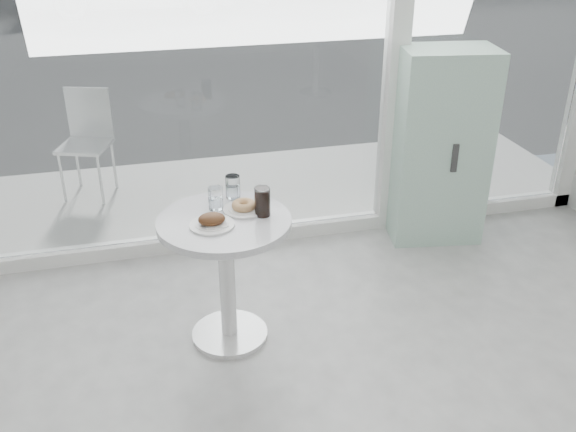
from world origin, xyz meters
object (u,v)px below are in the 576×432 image
object	(u,v)px
patio_chair	(87,136)
water_tumbler_b	(233,188)
main_table	(226,255)
plate_fritter	(212,221)
water_tumbler_a	(216,200)
mint_cabinet	(440,147)
cola_glass	(262,202)
plate_donut	(244,207)

from	to	relation	value
patio_chair	water_tumbler_b	distance (m)	2.14
main_table	plate_fritter	xyz separation A→B (m)	(-0.07, -0.06, 0.25)
plate_fritter	water_tumbler_b	xyz separation A→B (m)	(0.16, 0.31, 0.03)
water_tumbler_b	water_tumbler_a	bearing A→B (deg)	-134.02
mint_cabinet	plate_fritter	xyz separation A→B (m)	(-1.76, -0.94, 0.10)
main_table	water_tumbler_a	xyz separation A→B (m)	(-0.02, 0.13, 0.28)
mint_cabinet	plate_fritter	bearing A→B (deg)	-142.66
main_table	water_tumbler_a	bearing A→B (deg)	99.61
plate_fritter	water_tumbler_b	bearing A→B (deg)	62.27
plate_fritter	cola_glass	size ratio (longest dim) A/B	1.46
main_table	patio_chair	xyz separation A→B (m)	(-0.79, 2.18, -0.01)
cola_glass	patio_chair	bearing A→B (deg)	114.56
plate_fritter	plate_donut	size ratio (longest dim) A/B	1.03
plate_fritter	mint_cabinet	bearing A→B (deg)	28.09
patio_chair	plate_fritter	bearing A→B (deg)	-52.25
mint_cabinet	water_tumbler_b	xyz separation A→B (m)	(-1.60, -0.63, 0.13)
main_table	plate_donut	distance (m)	0.28
cola_glass	plate_donut	bearing A→B (deg)	137.44
main_table	cola_glass	world-z (taller)	cola_glass
patio_chair	water_tumbler_a	world-z (taller)	patio_chair
water_tumbler_a	water_tumbler_b	distance (m)	0.17
patio_chair	plate_donut	world-z (taller)	patio_chair
cola_glass	water_tumbler_b	bearing A→B (deg)	114.56
patio_chair	water_tumbler_a	bearing A→B (deg)	-49.55
plate_donut	water_tumbler_a	world-z (taller)	water_tumbler_a
cola_glass	main_table	bearing A→B (deg)	179.00
mint_cabinet	water_tumbler_b	distance (m)	1.72
mint_cabinet	plate_donut	distance (m)	1.76
main_table	water_tumbler_b	distance (m)	0.39
patio_chair	main_table	bearing A→B (deg)	-50.17
mint_cabinet	main_table	bearing A→B (deg)	-143.25
main_table	cola_glass	size ratio (longest dim) A/B	4.77
plate_donut	water_tumbler_b	world-z (taller)	water_tumbler_b
main_table	water_tumbler_b	world-z (taller)	water_tumbler_b
plate_fritter	water_tumbler_b	world-z (taller)	water_tumbler_b
main_table	water_tumbler_b	bearing A→B (deg)	69.56
mint_cabinet	water_tumbler_a	distance (m)	1.87
patio_chair	plate_fritter	distance (m)	2.37
main_table	mint_cabinet	distance (m)	1.91
water_tumbler_a	cola_glass	size ratio (longest dim) A/B	0.80
plate_fritter	water_tumbler_b	distance (m)	0.35
water_tumbler_a	cola_glass	distance (m)	0.27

